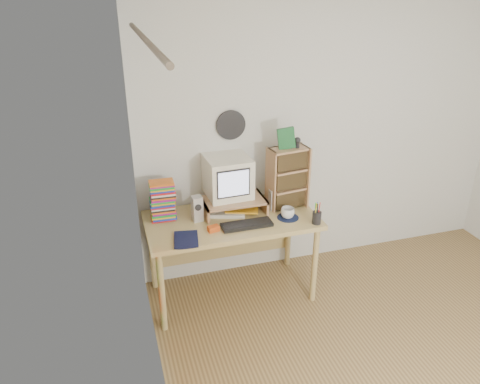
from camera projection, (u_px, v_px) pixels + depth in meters
floor at (431, 384)px, 3.22m from camera, size 3.50×3.50×0.00m
back_wall at (330, 135)px, 4.21m from camera, size 3.50×0.00×3.50m
left_wall at (164, 277)px, 2.23m from camera, size 0.00×3.50×3.50m
curtain at (160, 243)px, 2.70m from camera, size 0.00×2.20×2.20m
wall_disc at (231, 125)px, 3.87m from camera, size 0.25×0.02×0.25m
desk at (229, 229)px, 3.94m from camera, size 1.40×0.70×0.75m
monitor_riser at (234, 202)px, 3.89m from camera, size 0.52×0.30×0.12m
crt_monitor at (229, 179)px, 3.85m from camera, size 0.37×0.37×0.34m
speaker_left at (197, 209)px, 3.75m from camera, size 0.09×0.09×0.21m
speaker_right at (273, 199)px, 3.94m from camera, size 0.07×0.07×0.18m
keyboard at (247, 225)px, 3.70m from camera, size 0.41×0.14×0.03m
dvd_stack at (163, 204)px, 3.76m from camera, size 0.20×0.14×0.27m
cd_rack at (288, 178)px, 3.91m from camera, size 0.34×0.21×0.53m
mug at (288, 213)px, 3.82m from camera, size 0.14×0.14×0.09m
diary at (174, 239)px, 3.49m from camera, size 0.24×0.20×0.04m
mousepad at (288, 218)px, 3.84m from camera, size 0.22×0.22×0.00m
pen_cup at (317, 215)px, 3.72m from camera, size 0.08×0.08×0.14m
papers at (232, 209)px, 3.93m from camera, size 0.37×0.32×0.04m
red_box at (213, 229)px, 3.63m from camera, size 0.10×0.07×0.04m
game_box at (286, 138)px, 3.75m from camera, size 0.14×0.05×0.18m
webcam at (297, 142)px, 3.79m from camera, size 0.06×0.06×0.09m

